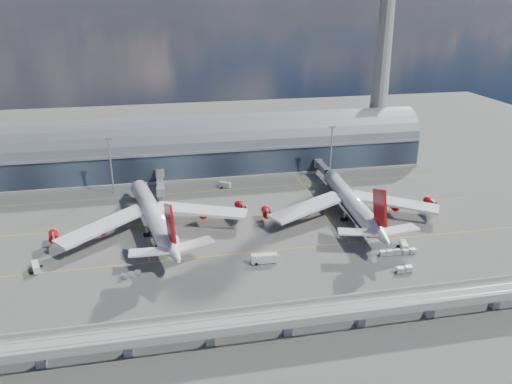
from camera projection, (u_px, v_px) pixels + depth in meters
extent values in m
plane|color=#474744|center=(248.00, 239.00, 179.26)|extent=(500.00, 500.00, 0.00)
cube|color=gold|center=(253.00, 252.00, 170.14)|extent=(200.00, 0.25, 0.01)
cube|color=gold|center=(239.00, 217.00, 197.48)|extent=(200.00, 0.25, 0.01)
cube|color=gold|center=(228.00, 190.00, 224.82)|extent=(200.00, 0.25, 0.01)
cube|color=gold|center=(149.00, 214.00, 200.14)|extent=(0.25, 80.00, 0.01)
cube|color=gold|center=(316.00, 200.00, 213.05)|extent=(0.25, 80.00, 0.01)
cube|color=#1E2533|center=(219.00, 157.00, 247.77)|extent=(200.00, 28.00, 14.00)
cylinder|color=slate|center=(219.00, 143.00, 245.19)|extent=(200.00, 28.00, 28.00)
cube|color=gray|center=(223.00, 151.00, 232.43)|extent=(200.00, 1.00, 1.20)
cube|color=gray|center=(220.00, 169.00, 250.12)|extent=(200.00, 30.00, 1.20)
cube|color=gray|center=(374.00, 150.00, 269.11)|extent=(18.00, 18.00, 8.00)
cone|color=gray|center=(381.00, 72.00, 254.02)|extent=(10.00, 10.00, 90.00)
cube|color=gray|center=(288.00, 316.00, 127.11)|extent=(220.00, 8.50, 1.20)
cube|color=gray|center=(292.00, 322.00, 123.06)|extent=(220.00, 0.40, 1.20)
cube|color=gray|center=(284.00, 304.00, 130.35)|extent=(220.00, 0.40, 1.20)
cube|color=gray|center=(289.00, 318.00, 125.51)|extent=(220.00, 0.12, 0.12)
cube|color=gray|center=(286.00, 311.00, 128.24)|extent=(220.00, 0.12, 0.12)
cube|color=gray|center=(40.00, 357.00, 117.15)|extent=(2.20, 2.20, 5.00)
cube|color=gray|center=(128.00, 346.00, 120.84)|extent=(2.20, 2.20, 5.00)
cube|color=gray|center=(210.00, 336.00, 124.53)|extent=(2.20, 2.20, 5.00)
cube|color=gray|center=(287.00, 326.00, 128.22)|extent=(2.20, 2.20, 5.00)
cube|color=gray|center=(360.00, 317.00, 131.90)|extent=(2.20, 2.20, 5.00)
cube|color=gray|center=(430.00, 308.00, 135.59)|extent=(2.20, 2.20, 5.00)
cube|color=gray|center=(495.00, 300.00, 139.28)|extent=(2.20, 2.20, 5.00)
cylinder|color=gray|center=(111.00, 167.00, 215.56)|extent=(0.70, 0.70, 25.00)
cube|color=gray|center=(108.00, 139.00, 210.89)|extent=(3.00, 0.40, 1.00)
cylinder|color=gray|center=(331.00, 153.00, 234.01)|extent=(0.70, 0.70, 25.00)
cube|color=gray|center=(333.00, 127.00, 229.33)|extent=(3.00, 0.40, 1.00)
cylinder|color=white|center=(153.00, 213.00, 184.09)|extent=(17.37, 57.23, 6.87)
cone|color=white|center=(138.00, 185.00, 211.38)|extent=(8.35, 9.72, 6.87)
cone|color=white|center=(174.00, 252.00, 154.64)|extent=(9.15, 13.94, 6.87)
cube|color=#A70709|center=(170.00, 223.00, 154.29)|extent=(3.13, 12.75, 14.22)
cube|color=white|center=(103.00, 226.00, 176.25)|extent=(32.37, 28.36, 2.78)
cube|color=white|center=(201.00, 210.00, 188.87)|extent=(35.61, 18.47, 2.78)
cylinder|color=#A70709|center=(101.00, 229.00, 178.57)|extent=(4.38, 5.91, 3.44)
cylinder|color=#A70709|center=(54.00, 236.00, 172.96)|extent=(4.38, 5.91, 3.44)
cylinder|color=#A70709|center=(202.00, 213.00, 191.66)|extent=(4.38, 5.91, 3.44)
cylinder|color=#A70709|center=(240.00, 206.00, 197.27)|extent=(4.38, 5.91, 3.44)
cylinder|color=gray|center=(144.00, 206.00, 203.23)|extent=(0.54, 0.54, 3.22)
cylinder|color=gray|center=(147.00, 232.00, 181.04)|extent=(0.64, 0.64, 3.22)
cylinder|color=gray|center=(165.00, 229.00, 183.46)|extent=(0.64, 0.64, 3.22)
cylinder|color=black|center=(147.00, 235.00, 181.42)|extent=(2.62, 2.02, 1.61)
cylinder|color=black|center=(166.00, 231.00, 183.83)|extent=(2.62, 2.02, 1.61)
cylinder|color=white|center=(350.00, 200.00, 196.03)|extent=(9.55, 53.99, 6.44)
cone|color=white|center=(329.00, 175.00, 223.81)|extent=(6.95, 9.24, 6.44)
cone|color=white|center=(381.00, 235.00, 165.87)|extent=(7.20, 13.68, 6.44)
cube|color=#A70709|center=(380.00, 208.00, 165.83)|extent=(1.55, 13.30, 14.71)
cube|color=white|center=(308.00, 207.00, 192.03)|extent=(34.15, 22.06, 2.75)
cube|color=white|center=(394.00, 202.00, 196.59)|extent=(33.24, 25.01, 2.75)
cylinder|color=black|center=(350.00, 205.00, 196.68)|extent=(8.26, 48.43, 5.47)
cylinder|color=#A70709|center=(305.00, 210.00, 194.72)|extent=(3.87, 5.75, 3.55)
cylinder|color=#A70709|center=(266.00, 212.00, 192.69)|extent=(3.87, 5.75, 3.55)
cylinder|color=#A70709|center=(393.00, 205.00, 199.46)|extent=(3.87, 5.75, 3.55)
cylinder|color=#A70709|center=(430.00, 202.00, 201.49)|extent=(3.87, 5.75, 3.55)
cylinder|color=gray|center=(336.00, 194.00, 215.26)|extent=(0.56, 0.56, 3.33)
cylinder|color=gray|center=(344.00, 217.00, 193.27)|extent=(0.67, 0.67, 3.33)
cylinder|color=gray|center=(362.00, 216.00, 194.20)|extent=(0.67, 0.67, 3.33)
cylinder|color=black|center=(344.00, 219.00, 193.66)|extent=(2.54, 1.80, 1.67)
cylinder|color=black|center=(362.00, 218.00, 194.59)|extent=(2.54, 1.80, 1.67)
cube|color=gray|center=(160.00, 182.00, 219.27)|extent=(3.00, 24.00, 3.00)
cube|color=gray|center=(161.00, 192.00, 208.34)|extent=(3.60, 3.60, 3.40)
cylinder|color=gray|center=(160.00, 173.00, 230.21)|extent=(4.40, 4.40, 4.00)
cylinder|color=gray|center=(161.00, 199.00, 209.62)|extent=(0.50, 0.50, 3.40)
cylinder|color=black|center=(162.00, 202.00, 210.12)|extent=(1.40, 0.80, 0.80)
cube|color=gray|center=(327.00, 172.00, 231.54)|extent=(3.00, 28.00, 3.00)
cube|color=gray|center=(338.00, 182.00, 218.79)|extent=(3.60, 3.60, 3.40)
cylinder|color=gray|center=(318.00, 163.00, 244.30)|extent=(4.40, 4.40, 4.00)
cylinder|color=gray|center=(337.00, 190.00, 220.07)|extent=(0.50, 0.50, 3.40)
cylinder|color=black|center=(337.00, 193.00, 220.57)|extent=(1.40, 0.80, 0.80)
cube|color=silver|center=(36.00, 267.00, 158.32)|extent=(3.59, 6.29, 2.22)
cylinder|color=black|center=(39.00, 267.00, 160.45)|extent=(2.27, 1.35, 0.77)
cylinder|color=black|center=(33.00, 273.00, 156.91)|extent=(2.27, 1.35, 0.77)
cube|color=silver|center=(160.00, 242.00, 174.28)|extent=(4.40, 2.29, 2.21)
cylinder|color=black|center=(164.00, 244.00, 174.99)|extent=(0.93, 2.18, 0.77)
cylinder|color=black|center=(156.00, 245.00, 174.29)|extent=(0.93, 2.18, 0.77)
cube|color=silver|center=(264.00, 258.00, 162.87)|extent=(8.67, 2.89, 2.78)
cylinder|color=black|center=(272.00, 260.00, 163.95)|extent=(1.10, 2.72, 0.96)
cylinder|color=black|center=(256.00, 262.00, 162.69)|extent=(1.10, 2.72, 0.96)
cube|color=silver|center=(404.00, 246.00, 171.70)|extent=(3.33, 5.63, 2.29)
cylinder|color=black|center=(400.00, 246.00, 173.48)|extent=(2.33, 1.34, 0.79)
cylinder|color=black|center=(407.00, 250.00, 170.67)|extent=(2.33, 1.34, 0.79)
cube|color=silver|center=(241.00, 207.00, 201.71)|extent=(4.46, 5.89, 2.78)
cylinder|color=black|center=(242.00, 209.00, 203.71)|extent=(2.83, 1.99, 0.96)
cylinder|color=black|center=(240.00, 212.00, 200.61)|extent=(2.83, 1.99, 0.96)
cube|color=silver|center=(225.00, 185.00, 226.74)|extent=(5.71, 4.74, 2.37)
cylinder|color=black|center=(228.00, 186.00, 228.27)|extent=(1.93, 2.35, 0.82)
cylinder|color=black|center=(222.00, 188.00, 225.98)|extent=(1.93, 2.35, 0.82)
cube|color=gray|center=(124.00, 278.00, 154.24)|extent=(2.39, 2.00, 0.26)
cube|color=#BCBCC2|center=(124.00, 276.00, 153.99)|extent=(2.04, 1.80, 1.28)
cube|color=gray|center=(131.00, 276.00, 155.34)|extent=(2.39, 2.00, 0.26)
cube|color=#BCBCC2|center=(131.00, 274.00, 155.09)|extent=(2.04, 1.80, 1.28)
cube|color=gray|center=(138.00, 274.00, 156.43)|extent=(2.39, 2.00, 0.26)
cube|color=#BCBCC2|center=(138.00, 272.00, 156.18)|extent=(2.04, 1.80, 1.28)
cube|color=gray|center=(382.00, 255.00, 167.71)|extent=(2.54, 1.77, 0.31)
cube|color=#BCBCC2|center=(383.00, 253.00, 167.41)|extent=(2.13, 1.64, 1.54)
cube|color=gray|center=(390.00, 255.00, 168.08)|extent=(2.54, 1.77, 0.31)
cube|color=#BCBCC2|center=(390.00, 252.00, 167.78)|extent=(2.13, 1.64, 1.54)
cube|color=gray|center=(397.00, 254.00, 168.44)|extent=(2.54, 1.77, 0.31)
cube|color=#BCBCC2|center=(398.00, 252.00, 168.14)|extent=(2.13, 1.64, 1.54)
cube|color=gray|center=(405.00, 253.00, 168.81)|extent=(2.54, 1.77, 0.31)
cube|color=#BCBCC2|center=(405.00, 251.00, 168.51)|extent=(2.13, 1.64, 1.54)
cube|color=gray|center=(412.00, 253.00, 169.18)|extent=(2.54, 1.77, 0.31)
cube|color=#BCBCC2|center=(413.00, 251.00, 168.87)|extent=(2.13, 1.64, 1.54)
cube|color=gray|center=(400.00, 272.00, 157.36)|extent=(2.80, 1.97, 0.34)
cube|color=#BCBCC2|center=(400.00, 270.00, 157.03)|extent=(2.35, 1.83, 1.68)
cube|color=gray|center=(408.00, 271.00, 158.07)|extent=(2.80, 1.97, 0.34)
cube|color=#BCBCC2|center=(408.00, 268.00, 157.74)|extent=(2.35, 1.83, 1.68)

